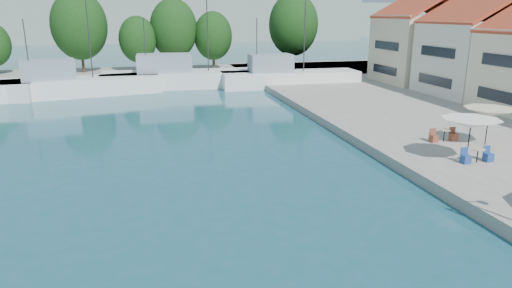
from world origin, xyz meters
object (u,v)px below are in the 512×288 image
object	(u,v)px
trawler_03	(187,78)
umbrella_white	(471,123)
trawler_02	(72,85)
umbrella_cream	(489,112)
trawler_04	(287,78)

from	to	relation	value
trawler_03	umbrella_white	xyz separation A→B (m)	(11.90, -33.54, 1.61)
trawler_02	umbrella_cream	distance (m)	38.99
trawler_02	trawler_03	bearing A→B (deg)	3.54
umbrella_white	umbrella_cream	bearing A→B (deg)	37.50
trawler_04	umbrella_cream	xyz separation A→B (m)	(3.79, -28.22, 1.54)
trawler_03	umbrella_white	world-z (taller)	trawler_03
umbrella_cream	trawler_03	bearing A→B (deg)	115.91
trawler_02	umbrella_white	distance (m)	38.72
trawler_02	trawler_04	bearing A→B (deg)	-10.47
umbrella_white	umbrella_cream	world-z (taller)	umbrella_white
trawler_02	trawler_04	world-z (taller)	same
trawler_04	umbrella_white	xyz separation A→B (m)	(0.58, -30.68, 1.61)
umbrella_cream	umbrella_white	bearing A→B (deg)	-142.50
umbrella_white	umbrella_cream	distance (m)	4.04
trawler_02	trawler_04	distance (m)	23.51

